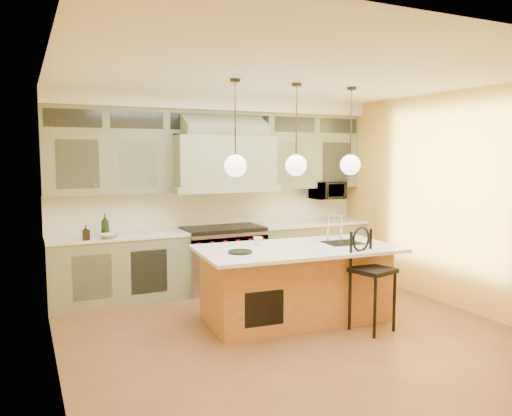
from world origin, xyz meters
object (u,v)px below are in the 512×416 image
range (223,258)px  counter_stool (370,272)px  microwave (328,190)px  kitchen_island (296,282)px

range → counter_stool: size_ratio=0.99×
microwave → range: bearing=-176.9°
kitchen_island → range: bearing=104.4°
range → kitchen_island: 1.72m
range → microwave: size_ratio=2.21×
range → counter_stool: (0.89, -2.41, 0.21)m
counter_stool → kitchen_island: bearing=115.6°
range → kitchen_island: size_ratio=0.48×
microwave → kitchen_island: bearing=-132.4°
kitchen_island → microwave: microwave is taller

